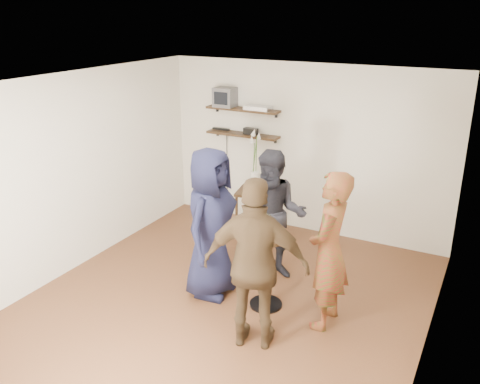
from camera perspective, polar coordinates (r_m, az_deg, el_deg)
name	(u,v)px	position (r m, az deg, el deg)	size (l,w,h in m)	color
room	(224,202)	(5.66, -1.80, -1.11)	(4.58, 5.08, 2.68)	#4D2618
shelf_upper	(243,109)	(7.98, 0.32, 9.27)	(1.20, 0.25, 0.04)	black
shelf_lower	(243,134)	(8.07, 0.31, 6.48)	(1.20, 0.25, 0.04)	black
crt_monitor	(225,97)	(8.10, -1.64, 10.62)	(0.32, 0.30, 0.30)	#59595B
dvd_deck	(258,108)	(7.86, 2.06, 9.43)	(0.40, 0.24, 0.06)	silver
radio	(251,131)	(7.99, 1.21, 6.84)	(0.22, 0.10, 0.10)	black
power_strip	(221,129)	(8.30, -2.15, 7.08)	(0.30, 0.05, 0.03)	black
side_table	(255,197)	(8.01, 1.65, -0.52)	(0.62, 0.62, 0.64)	black
vase_lilies	(255,171)	(7.87, 1.67, 2.37)	(0.20, 0.20, 1.01)	white
drinks_table	(267,261)	(5.91, 3.02, -7.71)	(0.51, 0.51, 0.92)	black
wine_glass_fl	(261,223)	(5.70, 2.32, -3.50)	(0.07, 0.07, 0.21)	silver
wine_glass_fr	(272,226)	(5.66, 3.59, -3.87)	(0.06, 0.06, 0.19)	silver
wine_glass_bl	(268,220)	(5.78, 3.15, -3.19)	(0.07, 0.07, 0.21)	silver
wine_glass_br	(269,224)	(5.70, 3.23, -3.59)	(0.07, 0.07, 0.20)	silver
person_plaid	(329,251)	(5.54, 9.95, -6.54)	(0.65, 0.43, 1.78)	#A6131C
person_dark	(274,216)	(6.46, 3.84, -2.67)	(0.83, 0.65, 1.71)	black
person_navy	(211,223)	(6.05, -3.32, -3.51)	(0.91, 0.59, 1.85)	black
person_brown	(256,265)	(5.12, 1.81, -8.23)	(1.08, 0.45, 1.83)	#402E1B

